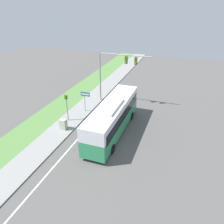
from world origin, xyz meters
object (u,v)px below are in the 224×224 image
(signal_gantry, at_px, (114,67))
(street_sign, at_px, (85,98))
(bus, at_px, (113,116))
(utility_cabinet, at_px, (63,124))
(pedestrian_signal, at_px, (67,104))

(signal_gantry, height_order, street_sign, signal_gantry)
(bus, height_order, signal_gantry, signal_gantry)
(signal_gantry, relative_size, street_sign, 2.51)
(bus, xyz_separation_m, utility_cabinet, (-5.27, -1.44, -1.28))
(bus, distance_m, street_sign, 5.90)
(street_sign, xyz_separation_m, utility_cabinet, (-0.40, -4.77, -1.25))
(signal_gantry, xyz_separation_m, pedestrian_signal, (-3.39, -6.85, -2.74))
(street_sign, height_order, utility_cabinet, street_sign)
(pedestrian_signal, bearing_deg, utility_cabinet, -74.73)
(bus, bearing_deg, pedestrian_signal, 175.64)
(street_sign, bearing_deg, utility_cabinet, -94.84)
(bus, height_order, street_sign, bus)
(bus, bearing_deg, street_sign, 145.65)
(street_sign, bearing_deg, bus, -34.35)
(street_sign, bearing_deg, signal_gantry, 58.07)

